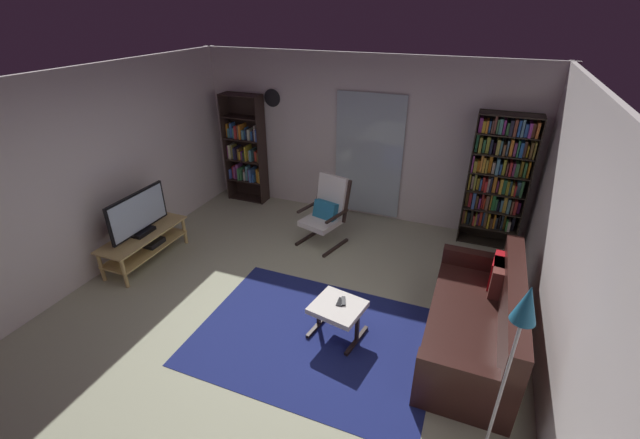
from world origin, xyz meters
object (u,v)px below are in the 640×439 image
at_px(leather_sofa, 478,322).
at_px(bookshelf_near_tv, 246,151).
at_px(television, 138,215).
at_px(lounge_armchair, 326,209).
at_px(cell_phone, 341,302).
at_px(floor_lamp_by_sofa, 518,333).
at_px(bookshelf_near_sofa, 498,177).
at_px(tv_stand, 146,242).
at_px(ottoman, 338,310).
at_px(wall_clock, 272,98).
at_px(tv_remote, 344,301).

bearing_deg(leather_sofa, bookshelf_near_tv, 150.13).
bearing_deg(television, lounge_armchair, 34.00).
distance_m(bookshelf_near_tv, cell_phone, 3.89).
bearing_deg(floor_lamp_by_sofa, cell_phone, 148.38).
distance_m(leather_sofa, floor_lamp_by_sofa, 1.65).
xyz_separation_m(bookshelf_near_tv, bookshelf_near_sofa, (4.15, -0.06, 0.16)).
height_order(tv_stand, ottoman, tv_stand).
bearing_deg(lounge_armchair, ottoman, -65.58).
distance_m(television, ottoman, 3.03).
bearing_deg(tv_stand, ottoman, -7.81).
distance_m(leather_sofa, cell_phone, 1.44).
bearing_deg(tv_stand, leather_sofa, -0.21).
height_order(cell_phone, floor_lamp_by_sofa, floor_lamp_by_sofa).
bearing_deg(ottoman, lounge_armchair, 114.42).
bearing_deg(ottoman, bookshelf_near_tv, 134.57).
bearing_deg(television, ottoman, -7.50).
height_order(cell_phone, wall_clock, wall_clock).
distance_m(bookshelf_near_sofa, lounge_armchair, 2.48).
bearing_deg(floor_lamp_by_sofa, tv_remote, 147.23).
xyz_separation_m(tv_stand, lounge_armchair, (2.15, 1.43, 0.24)).
bearing_deg(tv_remote, bookshelf_near_tv, 116.04).
bearing_deg(bookshelf_near_sofa, wall_clock, 177.03).
xyz_separation_m(television, floor_lamp_by_sofa, (4.53, -1.29, 0.60)).
bearing_deg(floor_lamp_by_sofa, bookshelf_near_sofa, 91.98).
bearing_deg(cell_phone, tv_stand, 169.58).
xyz_separation_m(cell_phone, floor_lamp_by_sofa, (1.54, -0.95, 0.92)).
bearing_deg(leather_sofa, ottoman, -164.43).
bearing_deg(lounge_armchair, leather_sofa, -32.82).
xyz_separation_m(leather_sofa, lounge_armchair, (-2.24, 1.45, 0.23)).
xyz_separation_m(tv_stand, tv_remote, (3.02, -0.33, 0.12)).
bearing_deg(bookshelf_near_tv, floor_lamp_by_sofa, -40.57).
height_order(leather_sofa, ottoman, leather_sofa).
distance_m(television, leather_sofa, 4.41).
height_order(tv_remote, floor_lamp_by_sofa, floor_lamp_by_sofa).
height_order(ottoman, wall_clock, wall_clock).
xyz_separation_m(television, leather_sofa, (4.39, -0.00, -0.41)).
bearing_deg(wall_clock, television, -107.16).
height_order(television, leather_sofa, television).
bearing_deg(bookshelf_near_sofa, bookshelf_near_tv, 179.21).
bearing_deg(leather_sofa, floor_lamp_by_sofa, -83.66).
relative_size(tv_stand, floor_lamp_by_sofa, 0.76).
distance_m(tv_remote, cell_phone, 0.04).
bearing_deg(lounge_armchair, tv_stand, -146.33).
bearing_deg(lounge_armchair, cell_phone, -64.62).
xyz_separation_m(lounge_armchair, floor_lamp_by_sofa, (2.39, -2.73, 0.79)).
distance_m(ottoman, floor_lamp_by_sofa, 2.05).
height_order(bookshelf_near_tv, floor_lamp_by_sofa, bookshelf_near_tv).
bearing_deg(tv_stand, tv_remote, -6.23).
bearing_deg(ottoman, tv_stand, 172.19).
distance_m(television, lounge_armchair, 2.60).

